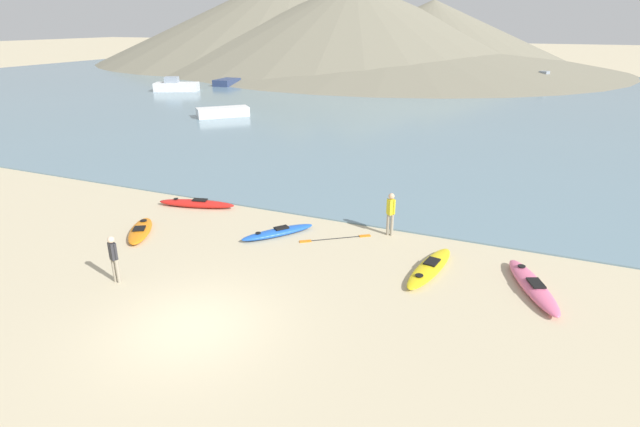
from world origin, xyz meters
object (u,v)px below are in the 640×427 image
kayak_on_sand_1 (140,231)px  person_near_foreground (114,256)px  kayak_on_sand_4 (197,204)px  moored_boat_1 (541,79)px  moored_boat_0 (176,86)px  kayak_on_sand_0 (278,232)px  person_near_waterline (391,211)px  loose_paddle (335,239)px  kayak_on_sand_3 (533,286)px  moored_boat_4 (227,82)px  moored_boat_2 (223,112)px  kayak_on_sand_2 (430,268)px

kayak_on_sand_1 → person_near_foreground: bearing=-58.4°
kayak_on_sand_4 → person_near_foreground: size_ratio=2.24×
kayak_on_sand_1 → kayak_on_sand_4: (0.21, 3.31, 0.04)m
moored_boat_1 → moored_boat_0: bearing=-148.1°
kayak_on_sand_0 → moored_boat_0: bearing=133.2°
person_near_waterline → moored_boat_1: size_ratio=0.46×
person_near_waterline → loose_paddle: bearing=-146.6°
kayak_on_sand_0 → moored_boat_0: 44.90m
person_near_foreground → moored_boat_1: (11.42, 62.43, -0.26)m
kayak_on_sand_0 → kayak_on_sand_3: (9.15, -0.67, 0.04)m
kayak_on_sand_1 → moored_boat_4: moored_boat_4 is taller
moored_boat_1 → kayak_on_sand_3: bearing=-89.3°
moored_boat_1 → kayak_on_sand_4: bearing=-103.4°
person_near_foreground → moored_boat_2: (-13.26, 25.89, -0.44)m
kayak_on_sand_0 → moored_boat_1: bearing=81.6°
kayak_on_sand_4 → person_near_waterline: person_near_waterline is taller
moored_boat_1 → moored_boat_2: size_ratio=0.89×
kayak_on_sand_1 → moored_boat_1: 60.63m
kayak_on_sand_3 → person_near_waterline: bearing=155.1°
kayak_on_sand_3 → person_near_waterline: (-5.21, 2.42, 0.80)m
kayak_on_sand_3 → loose_paddle: 7.11m
kayak_on_sand_0 → kayak_on_sand_1: bearing=-158.6°
kayak_on_sand_0 → person_near_waterline: bearing=24.0°
loose_paddle → kayak_on_sand_1: bearing=-160.5°
kayak_on_sand_4 → loose_paddle: 7.00m
kayak_on_sand_2 → moored_boat_2: (-22.22, 21.24, 0.32)m
kayak_on_sand_2 → moored_boat_0: size_ratio=0.65×
kayak_on_sand_1 → kayak_on_sand_3: kayak_on_sand_3 is taller
kayak_on_sand_1 → person_near_waterline: person_near_waterline is taller
kayak_on_sand_3 → moored_boat_4: (-37.57, 40.49, 0.27)m
kayak_on_sand_4 → person_near_foreground: 6.92m
person_near_waterline → moored_boat_4: (-32.35, 38.06, -0.53)m
moored_boat_2 → kayak_on_sand_0: bearing=-51.8°
person_near_waterline → moored_boat_0: bearing=138.3°
moored_boat_2 → loose_paddle: size_ratio=1.78×
moored_boat_1 → moored_boat_2: moored_boat_1 is taller
kayak_on_sand_3 → moored_boat_4: 55.23m
person_near_waterline → moored_boat_1: 55.58m
kayak_on_sand_2 → person_near_waterline: 3.25m
person_near_foreground → moored_boat_2: 29.09m
moored_boat_2 → loose_paddle: 27.19m
moored_boat_0 → loose_paddle: bearing=-44.3°
person_near_waterline → moored_boat_2: (-20.16, 18.86, -0.52)m
moored_boat_4 → moored_boat_2: bearing=-57.6°
kayak_on_sand_0 → person_near_waterline: person_near_waterline is taller
kayak_on_sand_3 → moored_boat_1: (-0.71, 57.82, 0.47)m
kayak_on_sand_1 → moored_boat_1: moored_boat_1 is taller
person_near_foreground → moored_boat_0: 47.06m
kayak_on_sand_0 → moored_boat_2: (-16.22, 20.61, 0.32)m
kayak_on_sand_1 → kayak_on_sand_3: bearing=5.2°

